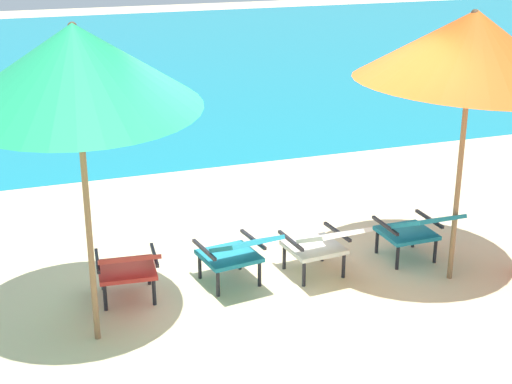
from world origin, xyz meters
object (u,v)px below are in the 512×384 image
at_px(lounge_chair_near_right, 323,242).
at_px(beach_umbrella_left, 75,66).
at_px(lounge_chair_far_right, 417,228).
at_px(beach_umbrella_right, 472,48).
at_px(lounge_chair_far_left, 128,266).
at_px(lounge_chair_near_left, 237,251).

distance_m(lounge_chair_near_right, beach_umbrella_left, 2.96).
height_order(lounge_chair_far_right, beach_umbrella_right, beach_umbrella_right).
bearing_deg(lounge_chair_far_left, lounge_chair_far_right, -2.38).
bearing_deg(lounge_chair_near_right, lounge_chair_near_left, 173.61).
distance_m(beach_umbrella_left, beach_umbrella_right, 3.43).
distance_m(lounge_chair_far_left, lounge_chair_far_right, 2.90).
height_order(lounge_chair_far_left, beach_umbrella_right, beach_umbrella_right).
bearing_deg(beach_umbrella_right, lounge_chair_far_left, 170.63).
bearing_deg(lounge_chair_near_left, lounge_chair_far_left, 178.30).
relative_size(lounge_chair_near_left, beach_umbrella_right, 0.35).
bearing_deg(beach_umbrella_right, lounge_chair_far_right, 113.77).
distance_m(lounge_chair_far_left, beach_umbrella_left, 2.00).
bearing_deg(lounge_chair_far_left, beach_umbrella_left, -127.85).
bearing_deg(lounge_chair_near_left, lounge_chair_far_right, -2.75).
bearing_deg(lounge_chair_far_left, beach_umbrella_right, -9.37).
relative_size(lounge_chair_near_right, lounge_chair_far_right, 1.04).
height_order(lounge_chair_far_left, lounge_chair_near_right, same).
height_order(lounge_chair_near_right, lounge_chair_far_right, same).
relative_size(lounge_chair_far_left, beach_umbrella_right, 0.35).
xyz_separation_m(lounge_chair_far_right, beach_umbrella_right, (0.17, -0.39, 1.86)).
height_order(lounge_chair_near_right, beach_umbrella_left, beach_umbrella_left).
height_order(lounge_chair_far_left, lounge_chair_near_left, same).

